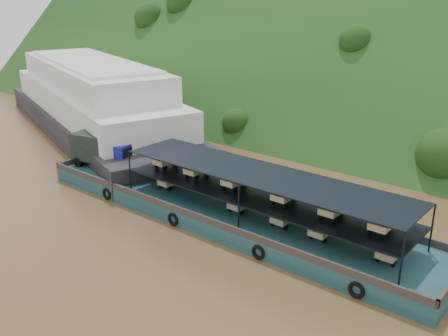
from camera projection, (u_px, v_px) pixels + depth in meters
The scene contains 4 objects.
ground at pixel (219, 222), 38.69m from camera, with size 160.00×160.00×0.00m, color brown.
hillside at pixel (397, 130), 64.86m from camera, with size 140.00×28.00×28.00m, color #153613.
cargo_barge at pixel (214, 203), 39.59m from camera, with size 35.00×7.18×4.54m.
passenger_ferry at pixel (93, 102), 62.11m from camera, with size 46.52×25.60×9.18m.
Camera 1 is at (22.65, -26.82, 16.80)m, focal length 40.00 mm.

